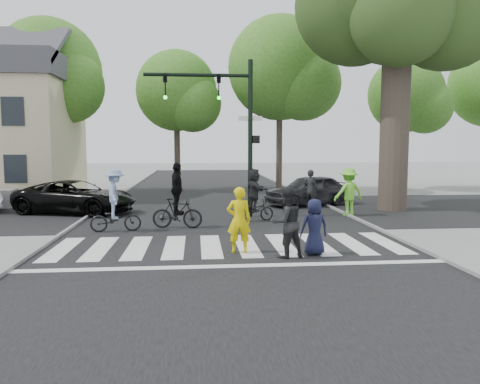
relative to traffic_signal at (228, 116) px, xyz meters
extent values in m
plane|color=gray|center=(-0.35, -6.20, -3.90)|extent=(120.00, 120.00, 0.00)
cube|color=black|center=(-0.35, -1.20, -3.90)|extent=(10.00, 70.00, 0.01)
cube|color=black|center=(-0.35, 1.80, -3.89)|extent=(70.00, 10.00, 0.01)
cube|color=gray|center=(-5.40, -1.20, -3.85)|extent=(0.10, 70.00, 0.10)
cube|color=gray|center=(4.70, -1.20, -3.85)|extent=(0.10, 70.00, 0.10)
cube|color=silver|center=(-4.85, -5.20, -3.89)|extent=(0.55, 3.00, 0.01)
cube|color=silver|center=(-3.85, -5.20, -3.89)|extent=(0.55, 3.00, 0.01)
cube|color=silver|center=(-2.85, -5.20, -3.89)|extent=(0.55, 3.00, 0.01)
cube|color=silver|center=(-1.85, -5.20, -3.89)|extent=(0.55, 3.00, 0.01)
cube|color=silver|center=(-0.85, -5.20, -3.89)|extent=(0.55, 3.00, 0.01)
cube|color=silver|center=(0.15, -5.20, -3.89)|extent=(0.55, 3.00, 0.01)
cube|color=silver|center=(1.15, -5.20, -3.89)|extent=(0.55, 3.00, 0.01)
cube|color=silver|center=(2.15, -5.20, -3.89)|extent=(0.55, 3.00, 0.01)
cube|color=silver|center=(3.15, -5.20, -3.89)|extent=(0.55, 3.00, 0.01)
cube|color=silver|center=(4.15, -5.20, -3.89)|extent=(0.55, 3.00, 0.01)
cube|color=silver|center=(-0.35, -7.40, -3.89)|extent=(10.00, 0.30, 0.01)
cylinder|color=black|center=(0.85, 0.00, -0.90)|extent=(0.18, 0.18, 6.00)
cylinder|color=black|center=(-1.15, 0.00, 1.50)|extent=(4.00, 0.14, 0.14)
imported|color=black|center=(-0.35, 0.00, 1.05)|extent=(0.16, 0.20, 1.00)
sphere|color=#19E533|center=(-0.35, -0.12, 0.65)|extent=(0.14, 0.14, 0.14)
imported|color=black|center=(-2.35, 0.00, 1.05)|extent=(0.16, 0.20, 1.00)
sphere|color=#19E533|center=(-2.35, -0.12, 0.65)|extent=(0.14, 0.14, 0.14)
cube|color=black|center=(1.07, 0.00, -0.90)|extent=(0.28, 0.18, 0.30)
cube|color=#FF660C|center=(1.18, 0.00, -0.90)|extent=(0.02, 0.14, 0.20)
cube|color=white|center=(0.85, 0.00, -0.10)|extent=(0.90, 0.04, 0.18)
cylinder|color=brown|center=(7.15, 1.30, -0.40)|extent=(1.20, 1.20, 7.00)
cylinder|color=brown|center=(7.45, 1.10, 2.60)|extent=(1.29, 1.74, 2.93)
sphere|color=#344D23|center=(8.95, 0.70, 4.30)|extent=(4.80, 4.80, 4.80)
sphere|color=#344D23|center=(5.65, 2.30, 4.90)|extent=(5.20, 5.20, 5.20)
sphere|color=#344D23|center=(6.65, -0.10, 3.90)|extent=(4.00, 4.00, 4.00)
cylinder|color=brown|center=(-9.35, 9.50, -0.68)|extent=(0.36, 0.36, 6.44)
sphere|color=#3D761A|center=(-9.35, 9.50, 3.00)|extent=(5.80, 5.80, 5.80)
sphere|color=#3D761A|center=(-8.19, 8.63, 2.08)|extent=(4.06, 4.06, 4.06)
cylinder|color=brown|center=(-2.35, 10.60, -1.10)|extent=(0.36, 0.36, 5.60)
sphere|color=#3D761A|center=(-2.35, 10.60, 2.10)|extent=(4.80, 4.80, 4.80)
sphere|color=#3D761A|center=(-1.39, 9.88, 1.30)|extent=(3.36, 3.36, 3.36)
cylinder|color=brown|center=(3.65, 9.30, -0.54)|extent=(0.36, 0.36, 6.72)
sphere|color=#3D761A|center=(3.65, 9.30, 3.30)|extent=(6.00, 6.00, 6.00)
sphere|color=#3D761A|center=(4.85, 8.40, 2.34)|extent=(4.20, 4.20, 4.20)
cylinder|color=brown|center=(11.65, 10.10, -1.17)|extent=(0.36, 0.36, 5.46)
sphere|color=#3D761A|center=(11.65, 10.10, 1.95)|extent=(4.60, 4.60, 4.60)
sphere|color=#3D761A|center=(12.57, 9.41, 1.17)|extent=(3.22, 3.22, 3.22)
cube|color=#47474C|center=(-11.85, 9.65, 3.70)|extent=(8.40, 3.69, 2.44)
cube|color=black|center=(-9.45, 4.28, -2.20)|extent=(1.00, 0.06, 1.30)
cube|color=black|center=(-9.45, 4.28, 0.40)|extent=(1.00, 0.06, 1.30)
imported|color=yellow|center=(-0.15, -6.03, -3.04)|extent=(0.65, 0.44, 1.72)
imported|color=#171A37|center=(1.73, -6.45, -3.18)|extent=(0.74, 0.51, 1.44)
imported|color=black|center=(0.98, -6.66, -3.02)|extent=(1.03, 0.90, 1.77)
imported|color=black|center=(-3.84, -2.69, -3.48)|extent=(1.66, 0.76, 0.84)
imported|color=#7D94BB|center=(-3.84, -2.69, -2.67)|extent=(0.73, 1.11, 1.61)
imported|color=black|center=(-1.88, -2.27, -3.39)|extent=(1.74, 0.73, 1.02)
imported|color=black|center=(-1.88, -2.27, -2.57)|extent=(0.58, 1.08, 1.75)
imported|color=black|center=(0.86, -1.12, -3.50)|extent=(1.62, 0.95, 0.80)
imported|color=black|center=(0.86, -1.12, -2.73)|extent=(0.85, 1.50, 1.54)
imported|color=black|center=(-6.14, 1.58, -3.23)|extent=(5.31, 3.61, 1.35)
imported|color=#2D2D31|center=(3.95, 3.16, -3.19)|extent=(4.49, 3.00, 1.42)
imported|color=#6FDB31|center=(4.74, -0.12, -2.96)|extent=(1.34, 0.95, 1.88)
imported|color=black|center=(3.80, 2.29, -3.05)|extent=(0.74, 0.66, 1.71)
camera|label=1|loc=(-1.25, -17.93, -1.10)|focal=35.00mm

